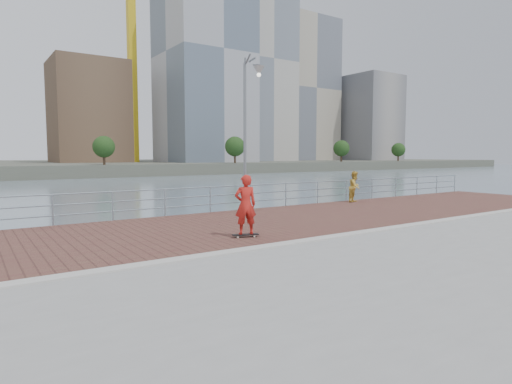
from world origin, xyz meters
TOP-DOWN VIEW (x-y plane):
  - water at (0.00, 0.00)m, footprint 400.00×400.00m
  - seawall at (0.00, -5.00)m, footprint 40.00×24.00m
  - brick_lane at (0.00, 3.60)m, footprint 40.00×6.80m
  - curb at (0.00, 0.00)m, footprint 40.00×0.40m
  - far_shore at (0.00, 122.50)m, footprint 320.00×95.00m
  - guardrail at (0.00, 7.00)m, footprint 39.06×0.06m
  - street_lamp at (2.48, 6.03)m, footprint 0.47×1.35m
  - skateboard at (-0.73, 1.48)m, footprint 0.81×0.45m
  - skateboarder at (-0.73, 1.48)m, footprint 0.75×0.61m
  - bystander at (9.11, 6.27)m, footprint 0.94×0.83m
  - tower_crane at (27.36, 104.00)m, footprint 47.00×2.00m
  - skyline at (30.23, 104.42)m, footprint 233.00×41.00m
  - shoreline_trees at (10.64, 77.00)m, footprint 169.64×5.10m

SIDE VIEW (x-z plane):
  - water at x=0.00m, z-range -2.00..-2.00m
  - seawall at x=0.00m, z-range -2.00..0.00m
  - far_shore at x=0.00m, z-range -2.00..0.50m
  - brick_lane at x=0.00m, z-range 0.00..0.02m
  - curb at x=0.00m, z-range 0.00..0.06m
  - skateboard at x=-0.73m, z-range 0.05..0.14m
  - guardrail at x=0.00m, z-range 0.13..1.25m
  - bystander at x=9.11m, z-range 0.02..1.62m
  - skateboarder at x=-0.73m, z-range 0.10..1.89m
  - shoreline_trees at x=10.64m, z-range 1.06..7.86m
  - street_lamp at x=2.48m, z-range 1.34..7.72m
  - skyline at x=30.23m, z-range -7.54..55.18m
  - tower_crane at x=27.36m, z-range 8.15..58.85m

